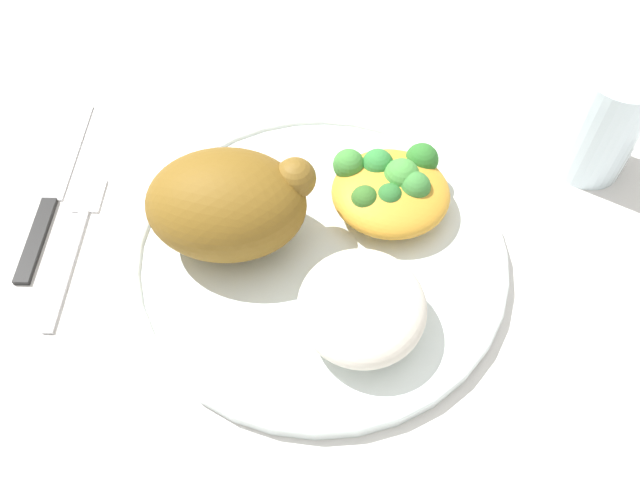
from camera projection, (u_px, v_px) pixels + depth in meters
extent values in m
plane|color=silver|center=(320.00, 258.00, 0.48)|extent=(2.00, 2.00, 0.00)
cylinder|color=white|center=(320.00, 254.00, 0.48)|extent=(0.28, 0.28, 0.01)
torus|color=white|center=(320.00, 250.00, 0.47)|extent=(0.28, 0.28, 0.01)
ellipsoid|color=brown|center=(226.00, 205.00, 0.45)|extent=(0.11, 0.09, 0.07)
sphere|color=brown|center=(295.00, 178.00, 0.44)|extent=(0.03, 0.03, 0.03)
ellipsoid|color=silver|center=(362.00, 307.00, 0.42)|extent=(0.09, 0.09, 0.04)
ellipsoid|color=gold|center=(391.00, 193.00, 0.48)|extent=(0.09, 0.09, 0.03)
sphere|color=#366C28|center=(365.00, 199.00, 0.47)|extent=(0.02, 0.02, 0.02)
sphere|color=#2D7030|center=(389.00, 197.00, 0.47)|extent=(0.02, 0.02, 0.02)
sphere|color=#489840|center=(401.00, 177.00, 0.48)|extent=(0.03, 0.03, 0.03)
sphere|color=#2E732B|center=(422.00, 160.00, 0.49)|extent=(0.03, 0.03, 0.03)
sphere|color=#418B3A|center=(349.00, 165.00, 0.49)|extent=(0.02, 0.02, 0.02)
sphere|color=#32853A|center=(378.00, 165.00, 0.49)|extent=(0.02, 0.02, 0.02)
sphere|color=#3D833A|center=(415.00, 187.00, 0.47)|extent=(0.02, 0.02, 0.02)
cube|color=silver|center=(67.00, 267.00, 0.48)|extent=(0.01, 0.11, 0.01)
cube|color=silver|center=(89.00, 195.00, 0.52)|extent=(0.02, 0.03, 0.00)
cube|color=black|center=(35.00, 238.00, 0.49)|extent=(0.01, 0.08, 0.01)
cube|color=#B2B2B7|center=(68.00, 150.00, 0.55)|extent=(0.02, 0.11, 0.00)
cylinder|color=silver|center=(604.00, 123.00, 0.50)|extent=(0.06, 0.06, 0.09)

